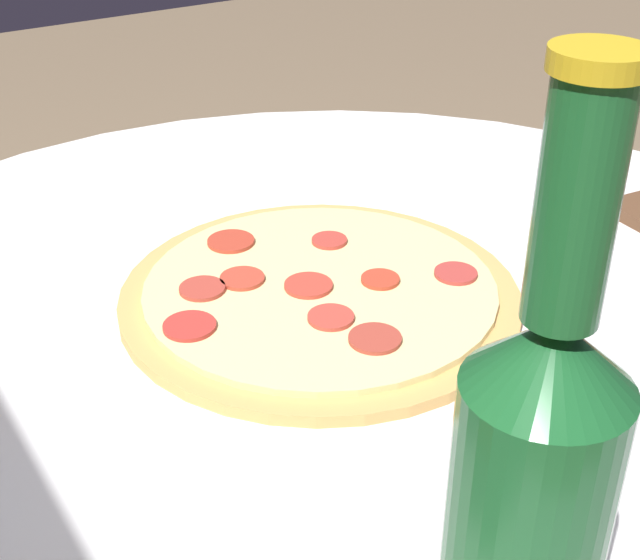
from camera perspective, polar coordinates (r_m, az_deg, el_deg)
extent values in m
cylinder|color=white|center=(0.72, 1.45, -4.16)|extent=(1.05, 1.05, 0.02)
cylinder|color=tan|center=(0.75, 0.00, -0.99)|extent=(0.34, 0.34, 0.01)
cylinder|color=beige|center=(0.75, 0.00, -0.46)|extent=(0.30, 0.30, 0.01)
cylinder|color=#B53E32|center=(0.70, 0.71, -2.41)|extent=(0.04, 0.04, 0.00)
cylinder|color=#A43B2E|center=(0.67, 3.46, -3.79)|extent=(0.04, 0.04, 0.00)
cylinder|color=#B93C2D|center=(0.74, -0.53, -0.28)|extent=(0.04, 0.04, 0.00)
cylinder|color=#B6322B|center=(0.70, -8.35, -2.93)|extent=(0.04, 0.04, 0.00)
cylinder|color=#B03826|center=(0.81, -5.73, 2.47)|extent=(0.04, 0.04, 0.00)
cylinder|color=#AE3933|center=(0.77, 8.78, 0.36)|extent=(0.04, 0.04, 0.00)
cylinder|color=#B33A30|center=(0.81, 0.60, 2.55)|extent=(0.03, 0.03, 0.00)
cylinder|color=#B53B26|center=(0.75, 3.88, 0.04)|extent=(0.03, 0.03, 0.00)
cylinder|color=#AC3B2F|center=(0.74, -7.54, -0.55)|extent=(0.04, 0.04, 0.00)
cylinder|color=#B53E2C|center=(0.75, -5.00, 0.10)|extent=(0.04, 0.04, 0.00)
cylinder|color=#195628|center=(0.43, 12.79, -16.34)|extent=(0.07, 0.07, 0.18)
cone|color=#195628|center=(0.36, 14.68, -4.56)|extent=(0.07, 0.07, 0.03)
cylinder|color=#195628|center=(0.33, 16.11, 4.67)|extent=(0.03, 0.03, 0.10)
cylinder|color=gold|center=(0.31, 17.49, 13.31)|extent=(0.03, 0.03, 0.01)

